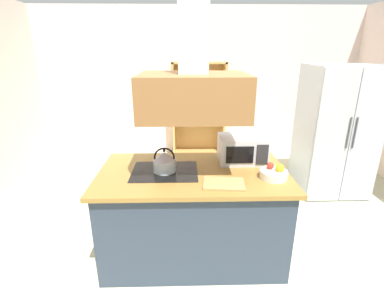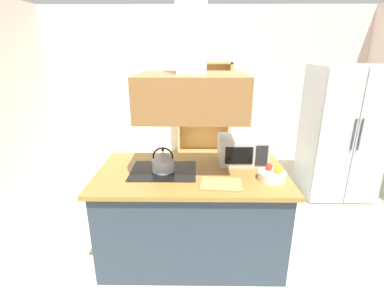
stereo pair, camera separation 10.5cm
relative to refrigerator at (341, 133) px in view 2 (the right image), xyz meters
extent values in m
plane|color=beige|center=(-1.81, -1.25, -0.89)|extent=(7.80, 7.80, 0.00)
cube|color=silver|center=(-1.81, 1.75, 0.46)|extent=(6.00, 0.12, 2.70)
cube|color=#2D3848|center=(-2.01, -1.33, -0.46)|extent=(1.66, 0.91, 0.86)
cube|color=olive|center=(-2.01, -1.33, -0.01)|extent=(1.74, 0.99, 0.04)
cube|color=black|center=(-2.27, -1.33, 0.01)|extent=(0.60, 0.48, 0.00)
cube|color=brown|center=(-2.01, -1.33, 0.71)|extent=(0.90, 0.70, 0.36)
cube|color=beige|center=(-2.01, -1.33, 1.35)|extent=(0.24, 0.24, 0.92)
cube|color=#B5BFC8|center=(0.00, 0.01, 0.00)|extent=(0.90, 0.72, 1.78)
cube|color=#B6BCBB|center=(-0.23, -0.36, 0.00)|extent=(0.44, 0.03, 1.74)
cube|color=#B2B6C2|center=(0.23, -0.36, 0.00)|extent=(0.44, 0.03, 1.74)
cylinder|color=#4C4C51|center=(-0.04, -0.39, 0.09)|extent=(0.02, 0.02, 0.40)
cylinder|color=#4C4C51|center=(0.04, -0.39, 0.09)|extent=(0.02, 0.02, 0.40)
cube|color=tan|center=(-2.29, 1.49, -0.01)|extent=(0.04, 0.40, 1.76)
cube|color=tan|center=(-1.36, 1.49, -0.01)|extent=(0.04, 0.40, 1.76)
cube|color=tan|center=(-1.82, 1.49, 0.85)|extent=(0.97, 0.40, 0.03)
cube|color=tan|center=(-1.82, 1.49, -0.85)|extent=(0.97, 0.40, 0.08)
cube|color=tan|center=(-1.82, 1.68, -0.01)|extent=(0.97, 0.02, 1.76)
cube|color=tan|center=(-1.82, 1.49, -0.19)|extent=(0.89, 0.36, 0.02)
cube|color=tan|center=(-1.82, 1.49, 0.25)|extent=(0.89, 0.36, 0.02)
cylinder|color=white|center=(-2.00, 1.44, -0.15)|extent=(0.18, 0.18, 0.05)
cylinder|color=white|center=(-2.00, 1.44, -0.11)|extent=(0.17, 0.17, 0.05)
cylinder|color=silver|center=(-1.71, 1.45, 0.32)|extent=(0.01, 0.01, 0.12)
cone|color=silver|center=(-1.71, 1.45, 0.42)|extent=(0.07, 0.07, 0.08)
cylinder|color=silver|center=(-1.55, 1.45, 0.32)|extent=(0.01, 0.01, 0.12)
cone|color=silver|center=(-1.55, 1.45, 0.42)|extent=(0.07, 0.07, 0.08)
cylinder|color=#B1BDC6|center=(-2.27, -1.33, 0.07)|extent=(0.21, 0.21, 0.11)
cone|color=#B7B1C2|center=(-2.27, -1.33, 0.16)|extent=(0.20, 0.20, 0.07)
sphere|color=black|center=(-2.27, -1.33, 0.21)|extent=(0.03, 0.03, 0.03)
torus|color=black|center=(-2.27, -1.33, 0.15)|extent=(0.19, 0.02, 0.19)
cube|color=tan|center=(-1.76, -1.62, 0.02)|extent=(0.36, 0.27, 0.02)
cube|color=#B7BABF|center=(-1.51, -1.09, 0.14)|extent=(0.46, 0.34, 0.26)
cube|color=black|center=(-1.57, -1.26, 0.14)|extent=(0.26, 0.01, 0.17)
cube|color=#262628|center=(-1.36, -1.26, 0.14)|extent=(0.11, 0.01, 0.20)
cylinder|color=silver|center=(-1.31, -1.50, 0.04)|extent=(0.24, 0.24, 0.07)
sphere|color=gold|center=(-1.27, -1.51, 0.11)|extent=(0.08, 0.08, 0.08)
sphere|color=red|center=(-1.33, -1.45, 0.11)|extent=(0.06, 0.06, 0.06)
camera|label=1|loc=(-2.08, -3.75, 1.08)|focal=26.72mm
camera|label=2|loc=(-1.98, -3.76, 1.08)|focal=26.72mm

